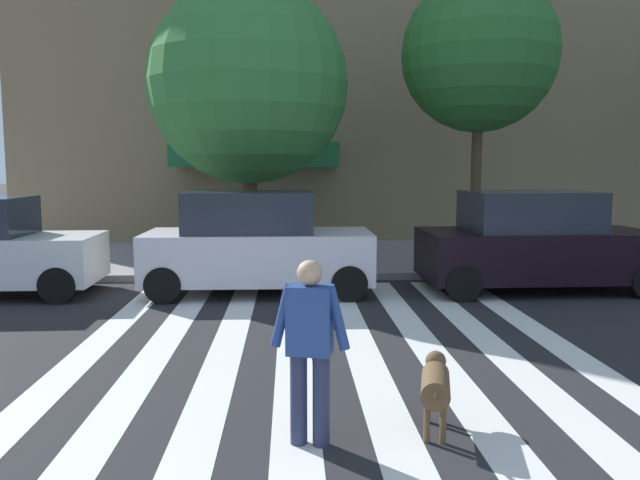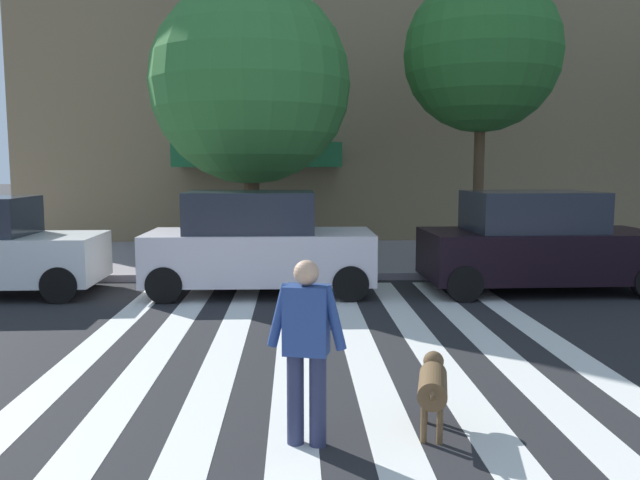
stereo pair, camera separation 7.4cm
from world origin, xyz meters
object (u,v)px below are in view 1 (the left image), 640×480
Objects in this scene: street_tree_nearest at (248,84)px; parked_car_behind_first at (256,245)px; parked_car_third_in_line at (534,243)px; dog_on_leash at (436,384)px; street_tree_middle at (479,54)px; pedestrian_dog_walker at (310,342)px.

parked_car_behind_first is at bearing -83.73° from street_tree_nearest.
parked_car_third_in_line is 7.36m from dog_on_leash.
dog_on_leash is (-3.09, -9.33, -4.57)m from street_tree_middle.
pedestrian_dog_walker is at bearing -167.61° from dog_on_leash.
pedestrian_dog_walker is (0.81, -6.75, -0.01)m from parked_car_behind_first.
street_tree_nearest is at bearing 104.09° from dog_on_leash.
parked_car_behind_first is at bearing 96.84° from pedestrian_dog_walker.
street_tree_middle is 10.83m from dog_on_leash.
parked_car_third_in_line is at bearing 55.67° from pedestrian_dog_walker.
parked_car_behind_first reaches higher than parked_car_third_in_line.
street_tree_nearest reaches higher than parked_car_behind_first.
parked_car_third_in_line is 4.98m from street_tree_middle.
street_tree_middle is (-0.35, 2.84, 4.08)m from parked_car_third_in_line.
pedestrian_dog_walker is (1.08, -9.20, -3.33)m from street_tree_nearest.
street_tree_nearest is at bearing 156.67° from parked_car_third_in_line.
parked_car_behind_first is 4.13m from street_tree_nearest.
parked_car_third_in_line is at bearing -0.01° from parked_car_behind_first.
street_tree_nearest is 0.95× the size of street_tree_middle.
street_tree_nearest is at bearing 96.69° from pedestrian_dog_walker.
parked_car_behind_first is 0.96× the size of parked_car_third_in_line.
parked_car_behind_first is at bearing 179.99° from parked_car_third_in_line.
parked_car_third_in_line is at bearing -82.89° from street_tree_middle.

